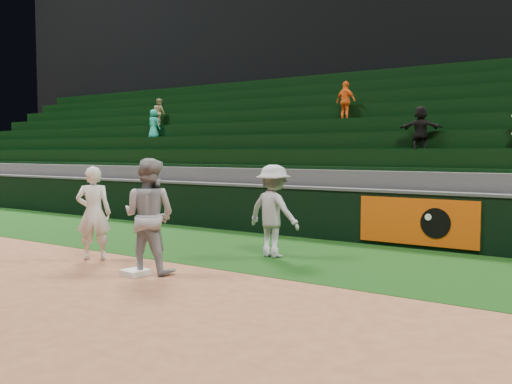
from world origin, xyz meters
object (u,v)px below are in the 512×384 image
at_px(first_base, 135,272).
at_px(baserunner, 149,216).
at_px(first_baseman, 94,213).
at_px(base_coach, 273,211).

xyz_separation_m(first_base, baserunner, (0.08, 0.25, 0.95)).
bearing_deg(baserunner, first_baseman, -22.47).
bearing_deg(baserunner, base_coach, -125.11).
height_order(first_base, first_baseman, first_baseman).
bearing_deg(first_base, base_coach, 69.54).
xyz_separation_m(first_baseman, base_coach, (2.70, 2.22, 0.01)).
bearing_deg(base_coach, first_baseman, 46.05).
xyz_separation_m(baserunner, base_coach, (0.93, 2.47, -0.07)).
distance_m(first_base, base_coach, 3.04).
distance_m(first_baseman, base_coach, 3.50).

